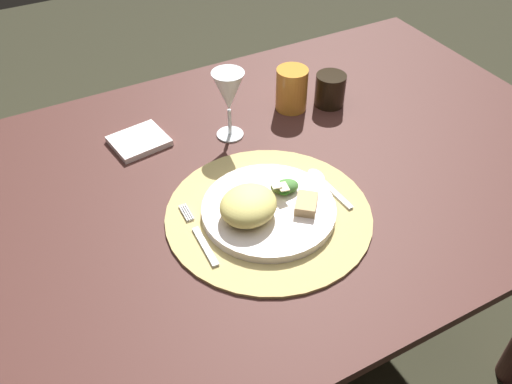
{
  "coord_description": "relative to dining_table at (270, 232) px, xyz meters",
  "views": [
    {
      "loc": [
        -0.44,
        -0.75,
        1.47
      ],
      "look_at": [
        -0.07,
        -0.07,
        0.77
      ],
      "focal_mm": 38.32,
      "sensor_mm": 36.0,
      "label": 1
    }
  ],
  "objects": [
    {
      "name": "pasta_serving",
      "position": [
        -0.11,
        -0.12,
        0.24
      ],
      "size": [
        0.15,
        0.14,
        0.05
      ],
      "primitive_type": "ellipsoid",
      "rotation": [
        0.0,
        0.0,
        0.53
      ],
      "color": "#DECE6C",
      "rests_on": "dinner_plate"
    },
    {
      "name": "dining_table",
      "position": [
        0.0,
        0.0,
        0.0
      ],
      "size": [
        1.4,
        0.92,
        0.75
      ],
      "color": "#44241F",
      "rests_on": "ground"
    },
    {
      "name": "ground_plane",
      "position": [
        0.0,
        0.0,
        -0.56
      ],
      "size": [
        6.0,
        6.0,
        0.0
      ],
      "primitive_type": "plane",
      "color": "#2F2D1E"
    },
    {
      "name": "placemat",
      "position": [
        -0.07,
        -0.12,
        0.19
      ],
      "size": [
        0.39,
        0.39,
        0.01
      ],
      "primitive_type": "cylinder",
      "color": "tan",
      "rests_on": "dining_table"
    },
    {
      "name": "fork",
      "position": [
        -0.21,
        -0.11,
        0.2
      ],
      "size": [
        0.02,
        0.17,
        0.0
      ],
      "color": "silver",
      "rests_on": "placemat"
    },
    {
      "name": "amber_tumbler",
      "position": [
        0.16,
        0.18,
        0.24
      ],
      "size": [
        0.07,
        0.07,
        0.1
      ],
      "primitive_type": "cylinder",
      "color": "orange",
      "rests_on": "dining_table"
    },
    {
      "name": "spoon",
      "position": [
        0.07,
        -0.09,
        0.2
      ],
      "size": [
        0.03,
        0.14,
        0.01
      ],
      "color": "silver",
      "rests_on": "placemat"
    },
    {
      "name": "napkin",
      "position": [
        -0.21,
        0.22,
        0.19
      ],
      "size": [
        0.13,
        0.11,
        0.01
      ],
      "primitive_type": "cube",
      "rotation": [
        0.0,
        0.0,
        0.14
      ],
      "color": "white",
      "rests_on": "dining_table"
    },
    {
      "name": "wine_glass",
      "position": [
        -0.02,
        0.15,
        0.29
      ],
      "size": [
        0.07,
        0.07,
        0.16
      ],
      "color": "silver",
      "rests_on": "dining_table"
    },
    {
      "name": "dinner_plate",
      "position": [
        -0.07,
        -0.12,
        0.2
      ],
      "size": [
        0.25,
        0.25,
        0.02
      ],
      "primitive_type": "cylinder",
      "color": "silver",
      "rests_on": "placemat"
    },
    {
      "name": "dark_tumbler",
      "position": [
        0.24,
        0.15,
        0.23
      ],
      "size": [
        0.07,
        0.07,
        0.08
      ],
      "primitive_type": "cylinder",
      "color": "black",
      "rests_on": "dining_table"
    },
    {
      "name": "salad_greens",
      "position": [
        -0.03,
        -0.09,
        0.22
      ],
      "size": [
        0.06,
        0.05,
        0.03
      ],
      "color": "#457B35",
      "rests_on": "dinner_plate"
    },
    {
      "name": "bread_piece",
      "position": [
        -0.01,
        -0.15,
        0.22
      ],
      "size": [
        0.06,
        0.07,
        0.02
      ],
      "primitive_type": "cube",
      "rotation": [
        0.0,
        0.0,
        4.02
      ],
      "color": "tan",
      "rests_on": "dinner_plate"
    }
  ]
}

